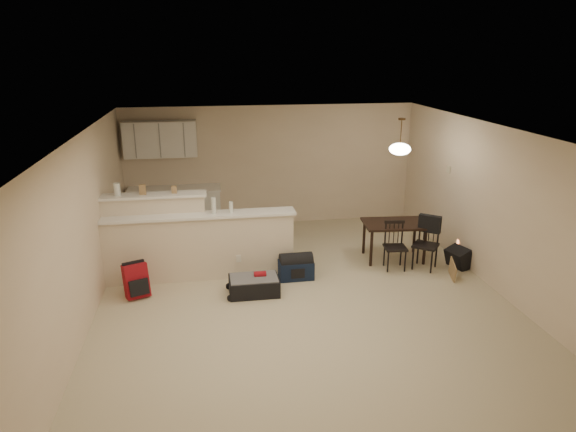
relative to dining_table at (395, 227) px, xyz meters
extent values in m
plane|color=#C5B897|center=(-1.87, -1.15, -0.59)|extent=(7.00, 7.00, 0.00)
plane|color=white|center=(-1.87, -1.15, 1.91)|extent=(7.00, 7.00, 0.00)
cube|color=beige|center=(-1.87, 2.35, 0.66)|extent=(6.00, 0.02, 2.50)
cube|color=beige|center=(-1.87, -4.65, 0.66)|extent=(6.00, 0.02, 2.50)
cube|color=beige|center=(-4.87, -1.15, 0.66)|extent=(0.02, 7.00, 2.50)
cube|color=beige|center=(1.13, -1.15, 0.66)|extent=(0.02, 7.00, 2.50)
cube|color=beige|center=(-3.37, -0.25, -0.07)|extent=(3.00, 0.28, 1.05)
cube|color=white|center=(-3.37, -0.25, 0.48)|extent=(3.08, 0.38, 0.04)
cube|color=beige|center=(-4.07, -0.03, 0.08)|extent=(1.60, 0.24, 1.35)
cube|color=white|center=(-4.07, -0.03, 0.78)|extent=(1.68, 0.34, 0.04)
cube|color=white|center=(-4.07, 2.17, 1.31)|extent=(1.40, 0.34, 0.70)
cube|color=white|center=(-3.87, 2.04, -0.14)|extent=(1.80, 0.60, 0.90)
cube|color=beige|center=(1.11, 0.40, 0.91)|extent=(0.02, 0.12, 0.12)
cylinder|color=silver|center=(-4.61, -0.03, 0.90)|extent=(0.10, 0.10, 0.20)
cube|color=#99784F|center=(-4.22, -0.03, 0.88)|extent=(0.10, 0.07, 0.16)
cube|color=#99784F|center=(-3.74, -0.03, 0.86)|extent=(0.08, 0.06, 0.12)
cylinder|color=silver|center=(-3.13, -0.25, 0.63)|extent=(0.07, 0.07, 0.26)
cylinder|color=silver|center=(-2.86, -0.25, 0.59)|extent=(0.06, 0.06, 0.18)
cube|color=black|center=(0.00, 0.00, 0.06)|extent=(1.14, 0.81, 0.04)
cylinder|color=black|center=(-0.49, -0.25, -0.27)|extent=(0.05, 0.05, 0.64)
cylinder|color=black|center=(0.44, -0.33, -0.27)|extent=(0.05, 0.05, 0.64)
cylinder|color=black|center=(-0.44, 0.33, -0.27)|extent=(0.05, 0.05, 0.64)
cylinder|color=black|center=(0.49, 0.25, -0.27)|extent=(0.05, 0.05, 0.64)
cylinder|color=brown|center=(0.00, 0.00, 1.66)|extent=(0.02, 0.02, 0.50)
cylinder|color=brown|center=(0.00, 0.00, 1.89)|extent=(0.12, 0.12, 0.03)
ellipsoid|color=white|center=(0.00, 0.00, 1.39)|extent=(0.36, 0.36, 0.20)
cube|color=black|center=(-2.59, -0.98, -0.47)|extent=(0.75, 0.49, 0.25)
cube|color=maroon|center=(-4.34, -0.78, -0.34)|extent=(0.40, 0.33, 0.52)
cube|color=#111C36|center=(-1.86, -0.54, -0.44)|extent=(0.56, 0.31, 0.30)
cube|color=black|center=(0.98, -0.54, -0.43)|extent=(0.37, 0.44, 0.34)
cube|color=#99784F|center=(0.65, -0.97, -0.45)|extent=(0.10, 0.38, 0.30)
camera|label=1|loc=(-3.22, -8.09, 2.97)|focal=32.00mm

